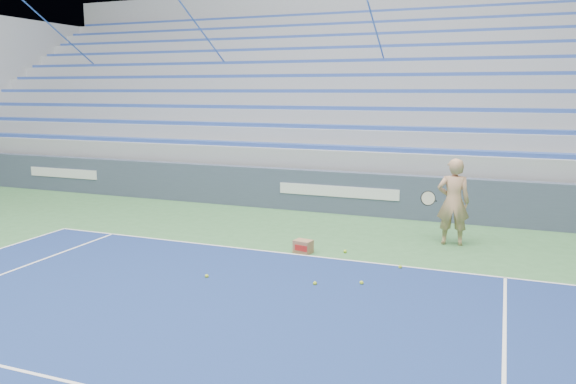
# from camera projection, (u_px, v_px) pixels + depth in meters

# --- Properties ---
(sponsor_barrier) EXTENTS (30.00, 0.32, 1.10)m
(sponsor_barrier) POSITION_uv_depth(u_px,v_px,m) (339.00, 192.00, 14.68)
(sponsor_barrier) COLOR #3B465A
(sponsor_barrier) RESTS_ON ground
(bleachers) EXTENTS (31.00, 9.15, 7.30)m
(bleachers) POSITION_uv_depth(u_px,v_px,m) (385.00, 114.00, 19.60)
(bleachers) COLOR #94979C
(bleachers) RESTS_ON ground
(tennis_player) EXTENTS (0.96, 0.88, 1.82)m
(tennis_player) POSITION_uv_depth(u_px,v_px,m) (453.00, 202.00, 11.61)
(tennis_player) COLOR tan
(tennis_player) RESTS_ON ground
(ball_box) EXTENTS (0.39, 0.32, 0.26)m
(ball_box) POSITION_uv_depth(u_px,v_px,m) (303.00, 247.00, 11.14)
(ball_box) COLOR #946A48
(ball_box) RESTS_ON ground
(tennis_ball_0) EXTENTS (0.07, 0.07, 0.07)m
(tennis_ball_0) POSITION_uv_depth(u_px,v_px,m) (345.00, 251.00, 11.14)
(tennis_ball_0) COLOR #B4D32B
(tennis_ball_0) RESTS_ON ground
(tennis_ball_1) EXTENTS (0.07, 0.07, 0.07)m
(tennis_ball_1) POSITION_uv_depth(u_px,v_px,m) (207.00, 276.00, 9.66)
(tennis_ball_1) COLOR #B4D32B
(tennis_ball_1) RESTS_ON ground
(tennis_ball_2) EXTENTS (0.07, 0.07, 0.07)m
(tennis_ball_2) POSITION_uv_depth(u_px,v_px,m) (362.00, 283.00, 9.33)
(tennis_ball_2) COLOR #B4D32B
(tennis_ball_2) RESTS_ON ground
(tennis_ball_3) EXTENTS (0.07, 0.07, 0.07)m
(tennis_ball_3) POSITION_uv_depth(u_px,v_px,m) (315.00, 283.00, 9.30)
(tennis_ball_3) COLOR #B4D32B
(tennis_ball_3) RESTS_ON ground
(tennis_ball_4) EXTENTS (0.07, 0.07, 0.07)m
(tennis_ball_4) POSITION_uv_depth(u_px,v_px,m) (400.00, 267.00, 10.16)
(tennis_ball_4) COLOR #B4D32B
(tennis_ball_4) RESTS_ON ground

